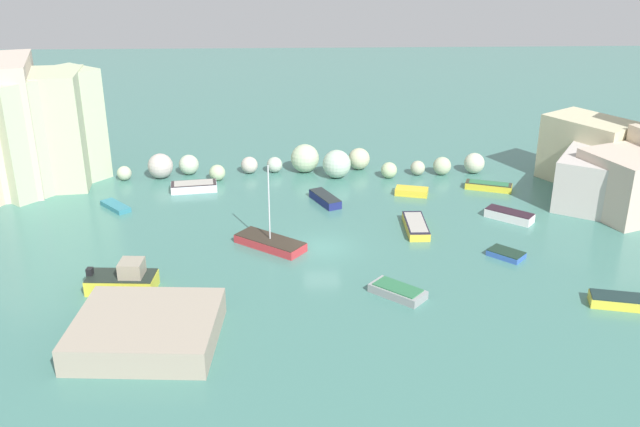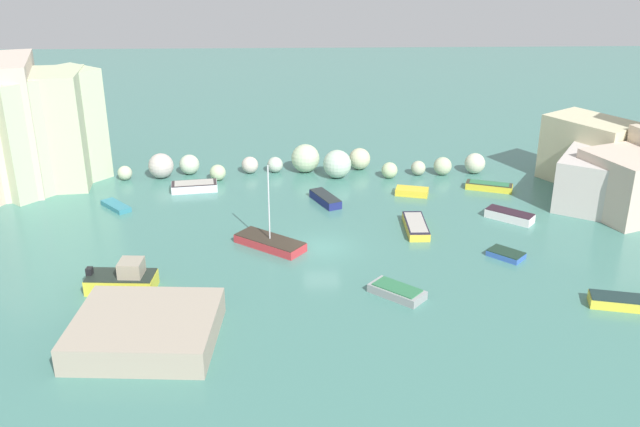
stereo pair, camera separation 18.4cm
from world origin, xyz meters
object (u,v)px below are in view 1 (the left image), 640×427
object	(u,v)px
moored_boat_2	(270,242)
moored_boat_4	(506,254)
moored_boat_1	(629,302)
moored_boat_11	(489,186)
moored_boat_9	(416,226)
moored_boat_10	(194,186)
moored_boat_6	(325,199)
moored_boat_8	(116,206)
moored_boat_5	(412,191)
stone_dock	(147,330)
moored_boat_3	(124,280)
moored_boat_0	(509,215)
moored_boat_7	(398,291)

from	to	relation	value
moored_boat_2	moored_boat_4	bearing A→B (deg)	29.43
moored_boat_1	moored_boat_11	world-z (taller)	moored_boat_1
moored_boat_9	moored_boat_10	xyz separation A→B (m)	(-17.20, 8.60, 0.04)
moored_boat_6	moored_boat_8	xyz separation A→B (m)	(-16.45, -0.65, -0.15)
moored_boat_6	moored_boat_5	bearing A→B (deg)	77.29
stone_dock	moored_boat_3	xyz separation A→B (m)	(-2.50, 5.89, -0.07)
moored_boat_0	moored_boat_9	size ratio (longest dim) A/B	0.82
stone_dock	moored_boat_11	xyz separation A→B (m)	(24.17, 22.23, -0.44)
moored_boat_6	moored_boat_11	bearing A→B (deg)	75.11
moored_boat_1	moored_boat_4	bearing A→B (deg)	141.81
stone_dock	moored_boat_1	xyz separation A→B (m)	(27.53, 2.78, -0.44)
moored_boat_10	stone_dock	bearing A→B (deg)	-97.46
moored_boat_9	moored_boat_2	bearing A→B (deg)	-75.96
stone_dock	moored_boat_1	bearing A→B (deg)	5.78
moored_boat_0	moored_boat_9	world-z (taller)	moored_boat_0
moored_boat_8	moored_boat_10	distance (m)	6.76
moored_boat_5	moored_boat_10	world-z (taller)	moored_boat_10
moored_boat_0	moored_boat_2	bearing A→B (deg)	51.78
moored_boat_1	moored_boat_10	bearing A→B (deg)	157.87
stone_dock	moored_boat_4	bearing A→B (deg)	23.44
moored_boat_9	moored_boat_10	size ratio (longest dim) A/B	1.09
stone_dock	moored_boat_2	size ratio (longest dim) A/B	1.26
moored_boat_1	moored_boat_10	xyz separation A→B (m)	(-27.94, 20.08, 0.05)
moored_boat_5	moored_boat_7	world-z (taller)	moored_boat_7
stone_dock	moored_boat_2	xyz separation A→B (m)	(6.25, 11.73, -0.42)
moored_boat_0	moored_boat_5	size ratio (longest dim) A/B	1.22
moored_boat_5	moored_boat_6	distance (m)	7.34
moored_boat_2	moored_boat_8	bearing A→B (deg)	-173.99
moored_boat_4	moored_boat_3	bearing A→B (deg)	-128.55
moored_boat_1	moored_boat_10	size ratio (longest dim) A/B	1.18
moored_boat_5	moored_boat_6	world-z (taller)	moored_boat_6
moored_boat_6	moored_boat_8	size ratio (longest dim) A/B	1.25
moored_boat_5	moored_boat_8	bearing A→B (deg)	20.32
moored_boat_3	moored_boat_8	size ratio (longest dim) A/B	1.44
moored_boat_3	moored_boat_4	size ratio (longest dim) A/B	1.62
moored_boat_2	moored_boat_1	bearing A→B (deg)	14.24
moored_boat_0	moored_boat_5	xyz separation A→B (m)	(-6.56, 5.48, -0.09)
moored_boat_9	moored_boat_11	world-z (taller)	moored_boat_9
moored_boat_1	moored_boat_11	distance (m)	19.74
moored_boat_1	moored_boat_4	xyz separation A→B (m)	(-5.37, 6.82, -0.11)
moored_boat_1	moored_boat_5	bearing A→B (deg)	131.79
moored_boat_11	moored_boat_9	bearing A→B (deg)	66.68
moored_boat_2	moored_boat_3	world-z (taller)	moored_boat_2
moored_boat_7	moored_boat_4	bearing A→B (deg)	72.98
moored_boat_5	moored_boat_11	size ratio (longest dim) A/B	0.73
moored_boat_6	moored_boat_10	xyz separation A→B (m)	(-10.80, 3.07, 0.04)
moored_boat_1	moored_boat_7	size ratio (longest dim) A/B	1.31
moored_boat_4	moored_boat_8	bearing A→B (deg)	-155.79
moored_boat_6	moored_boat_7	distance (m)	15.64
moored_boat_8	moored_boat_1	bearing A→B (deg)	-157.50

